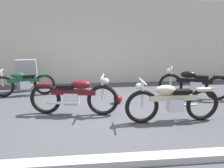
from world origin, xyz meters
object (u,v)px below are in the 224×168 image
object	(u,v)px
motorcycle_maroon	(74,96)
motorcycle_green	(23,83)
stone_marker	(27,75)
helmet	(118,99)
motorcycle_black	(193,84)
motorcycle_cream	(172,102)

from	to	relation	value
motorcycle_maroon	motorcycle_green	xyz separation A→B (m)	(-1.73, 1.77, -0.06)
stone_marker	motorcycle_green	size ratio (longest dim) A/B	0.57
stone_marker	helmet	world-z (taller)	stone_marker
motorcycle_black	motorcycle_cream	size ratio (longest dim) A/B	0.92
helmet	stone_marker	bearing A→B (deg)	150.64
stone_marker	helmet	bearing A→B (deg)	-29.36
motorcycle_maroon	motorcycle_cream	bearing A→B (deg)	-7.33
stone_marker	helmet	xyz separation A→B (m)	(2.93, -1.65, -0.41)
stone_marker	motorcycle_green	distance (m)	0.62
stone_marker	motorcycle_maroon	size ratio (longest dim) A/B	0.50
helmet	motorcycle_maroon	bearing A→B (deg)	-148.00
motorcycle_maroon	motorcycle_black	size ratio (longest dim) A/B	1.09
motorcycle_green	motorcycle_cream	distance (m)	4.63
helmet	motorcycle_maroon	world-z (taller)	motorcycle_maroon
motorcycle_cream	motorcycle_maroon	bearing A→B (deg)	-17.00
stone_marker	motorcycle_maroon	distance (m)	2.97
stone_marker	motorcycle_black	bearing A→B (deg)	-14.93
motorcycle_green	motorcycle_cream	bearing A→B (deg)	141.31
helmet	motorcycle_cream	size ratio (longest dim) A/B	0.12
motorcycle_green	motorcycle_cream	world-z (taller)	motorcycle_cream
helmet	motorcycle_black	world-z (taller)	motorcycle_black
helmet	motorcycle_black	xyz separation A→B (m)	(2.35, 0.24, 0.33)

